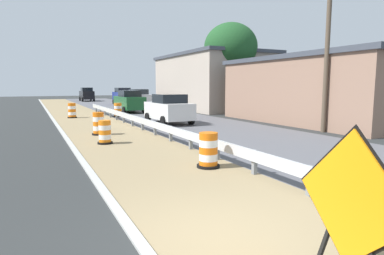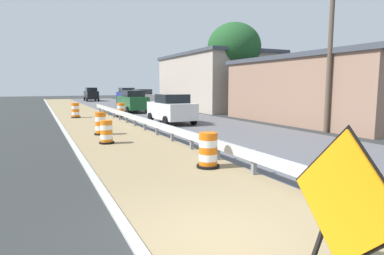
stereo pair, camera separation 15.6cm
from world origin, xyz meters
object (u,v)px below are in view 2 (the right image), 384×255
at_px(car_lead_near_lane, 133,101).
at_px(car_trailing_near_lane, 127,96).
at_px(traffic_barrel_far, 121,111).
at_px(car_trailing_far_lane, 91,94).
at_px(car_mid_far_lane, 143,99).
at_px(traffic_barrel_close, 106,133).
at_px(traffic_barrel_farther, 76,111).
at_px(traffic_barrel_mid, 101,124).
at_px(traffic_barrel_nearest, 208,152).
at_px(car_lead_far_lane, 171,109).
at_px(warning_sign_diamond, 343,205).
at_px(utility_pole_near, 330,46).

relative_size(car_lead_near_lane, car_trailing_near_lane, 1.04).
xyz_separation_m(traffic_barrel_far, car_trailing_far_lane, (1.93, 28.54, 0.58)).
bearing_deg(car_lead_near_lane, car_mid_far_lane, -27.63).
distance_m(traffic_barrel_close, traffic_barrel_farther, 12.54).
relative_size(traffic_barrel_mid, car_trailing_far_lane, 0.25).
height_order(traffic_barrel_nearest, car_trailing_near_lane, car_trailing_near_lane).
distance_m(traffic_barrel_close, traffic_barrel_mid, 2.74).
bearing_deg(traffic_barrel_farther, car_trailing_near_lane, 62.84).
relative_size(traffic_barrel_nearest, car_lead_far_lane, 0.26).
height_order(traffic_barrel_close, car_trailing_far_lane, car_trailing_far_lane).
bearing_deg(traffic_barrel_close, traffic_barrel_mid, 84.89).
xyz_separation_m(car_mid_far_lane, car_trailing_far_lane, (-2.65, 19.44, 0.04)).
relative_size(traffic_barrel_farther, car_mid_far_lane, 0.24).
height_order(warning_sign_diamond, car_lead_near_lane, warning_sign_diamond).
xyz_separation_m(traffic_barrel_farther, car_lead_near_lane, (5.43, 3.30, 0.50)).
height_order(traffic_barrel_far, car_trailing_near_lane, car_trailing_near_lane).
relative_size(traffic_barrel_mid, utility_pole_near, 0.13).
relative_size(traffic_barrel_close, traffic_barrel_mid, 0.88).
height_order(traffic_barrel_nearest, traffic_barrel_mid, traffic_barrel_mid).
bearing_deg(car_lead_far_lane, car_trailing_near_lane, -8.91).
height_order(traffic_barrel_close, traffic_barrel_far, traffic_barrel_far).
distance_m(traffic_barrel_far, car_trailing_near_lane, 16.99).
bearing_deg(traffic_barrel_farther, car_lead_near_lane, 31.29).
bearing_deg(traffic_barrel_nearest, traffic_barrel_mid, 101.93).
height_order(car_trailing_near_lane, car_lead_far_lane, car_trailing_near_lane).
relative_size(car_trailing_near_lane, utility_pole_near, 0.50).
height_order(traffic_barrel_far, car_lead_far_lane, car_lead_far_lane).
distance_m(car_lead_near_lane, car_trailing_far_lane, 24.55).
relative_size(traffic_barrel_close, car_trailing_far_lane, 0.22).
relative_size(traffic_barrel_far, utility_pole_near, 0.13).
bearing_deg(traffic_barrel_far, car_trailing_near_lane, 74.12).
relative_size(traffic_barrel_nearest, car_mid_far_lane, 0.23).
relative_size(traffic_barrel_nearest, traffic_barrel_mid, 0.93).
distance_m(car_lead_near_lane, car_lead_far_lane, 10.01).
xyz_separation_m(traffic_barrel_close, traffic_barrel_far, (3.44, 11.84, 0.04)).
height_order(car_lead_far_lane, utility_pole_near, utility_pole_near).
xyz_separation_m(car_trailing_far_lane, utility_pole_near, (5.81, -42.02, 3.40)).
distance_m(traffic_barrel_farther, car_lead_far_lane, 8.55).
distance_m(traffic_barrel_far, utility_pole_near, 16.04).
xyz_separation_m(traffic_barrel_mid, car_mid_far_lane, (7.77, 18.21, 0.52)).
bearing_deg(utility_pole_near, traffic_barrel_close, 171.67).
bearing_deg(utility_pole_near, car_mid_far_lane, 97.97).
bearing_deg(car_mid_far_lane, traffic_barrel_mid, -24.76).
distance_m(traffic_barrel_close, car_trailing_far_lane, 40.74).
bearing_deg(car_mid_far_lane, utility_pole_near, 6.31).
xyz_separation_m(car_lead_near_lane, car_mid_far_lane, (2.52, 5.11, 0.03)).
xyz_separation_m(warning_sign_diamond, car_mid_far_lane, (7.42, 32.43, -0.03)).
height_order(traffic_barrel_farther, utility_pole_near, utility_pole_near).
bearing_deg(traffic_barrel_mid, utility_pole_near, -21.78).
bearing_deg(car_trailing_near_lane, car_trailing_far_lane, -168.67).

